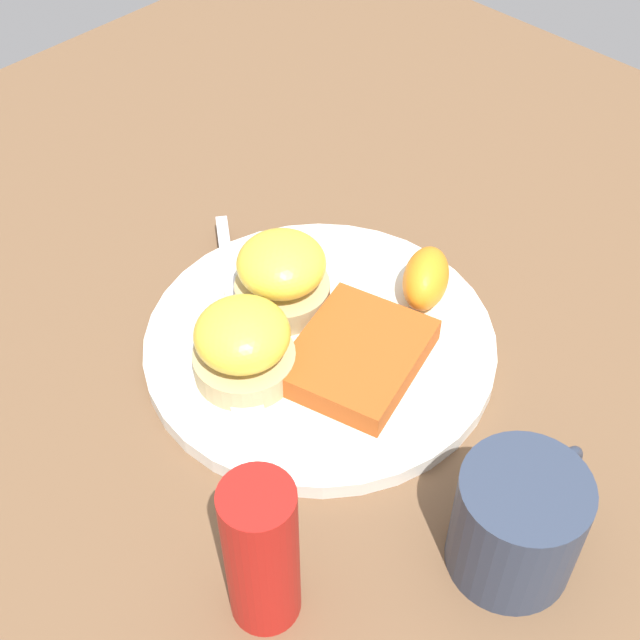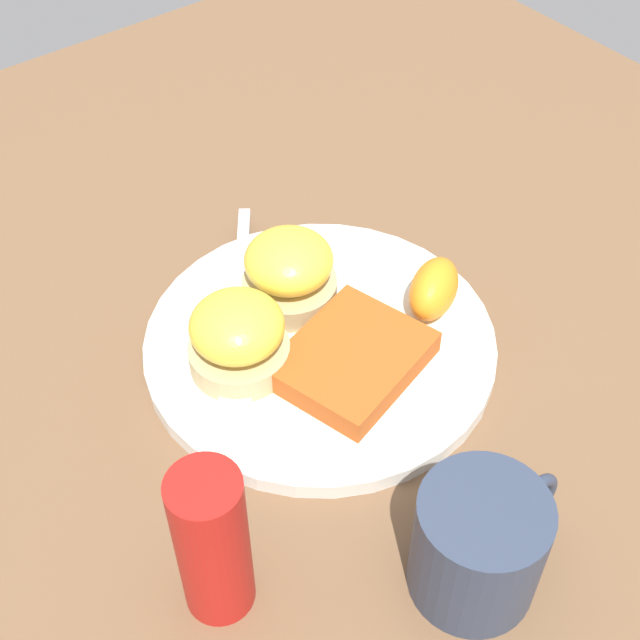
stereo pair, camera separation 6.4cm
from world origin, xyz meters
The scene contains 9 objects.
ground_plane centered at (0.00, 0.00, 0.00)m, with size 1.10×1.10×0.00m, color brown.
plate centered at (0.00, 0.00, 0.01)m, with size 0.27×0.27×0.01m, color silver.
sandwich_benedict_left centered at (0.01, 0.05, 0.04)m, with size 0.08×0.08×0.06m.
sandwich_benedict_right centered at (-0.06, 0.02, 0.04)m, with size 0.08×0.08×0.06m.
hashbrown_patty centered at (0.00, -0.04, 0.02)m, with size 0.11×0.09×0.02m, color #AE4C1A.
orange_wedge centered at (0.09, -0.03, 0.04)m, with size 0.06×0.04×0.04m, color orange.
fork centered at (-0.04, 0.06, 0.02)m, with size 0.15×0.19×0.00m.
cup centered at (-0.04, -0.21, 0.04)m, with size 0.11×0.08×0.08m.
condiment_bottle centered at (-0.18, -0.12, 0.06)m, with size 0.04×0.04×0.12m, color #B21914.
Camera 2 is at (-0.29, -0.37, 0.53)m, focal length 50.00 mm.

